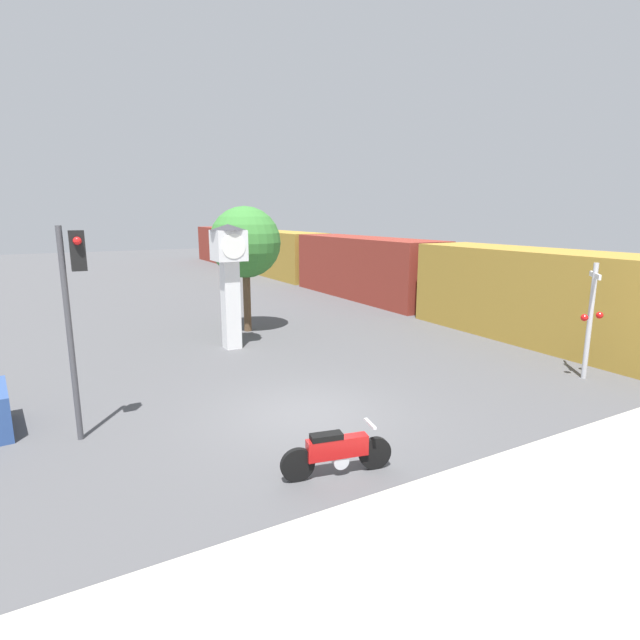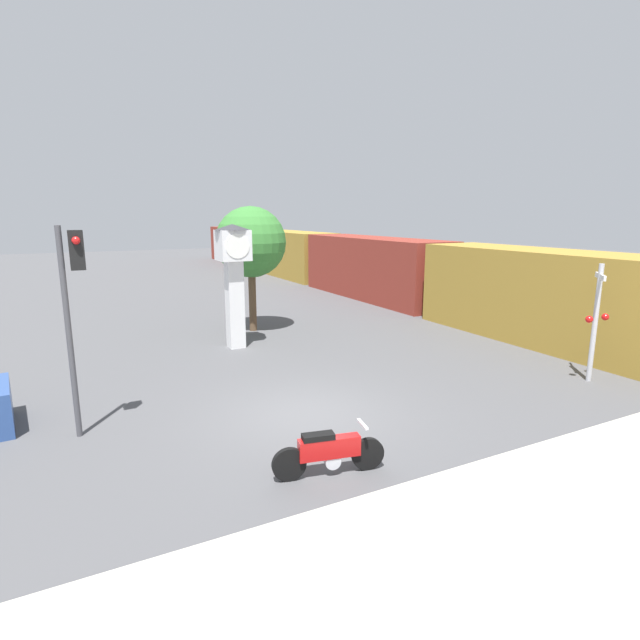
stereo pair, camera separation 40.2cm
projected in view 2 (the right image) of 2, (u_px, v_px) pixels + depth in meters
The scene contains 8 objects.
ground_plane at pixel (306, 414), 11.94m from camera, with size 120.00×120.00×0.00m, color #4C4C4F.
sidewalk_strip at pixel (548, 604), 6.05m from camera, with size 36.00×6.00×0.10m.
motorcycle at pixel (329, 452), 9.06m from camera, with size 2.10×0.62×0.94m.
clock_tower at pixel (234, 266), 17.34m from camera, with size 1.25×1.25×4.36m.
freight_train at pixel (325, 259), 33.56m from camera, with size 2.80×46.82×3.40m.
traffic_light at pixel (73, 295), 10.19m from camera, with size 0.50×0.35×4.47m.
railroad_crossing_signal at pixel (596, 318), 13.93m from camera, with size 0.90×0.82×3.36m.
street_tree at pixel (251, 243), 19.79m from camera, with size 2.81×2.81×5.01m.
Camera 2 is at (-4.85, -10.11, 4.68)m, focal length 28.00 mm.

